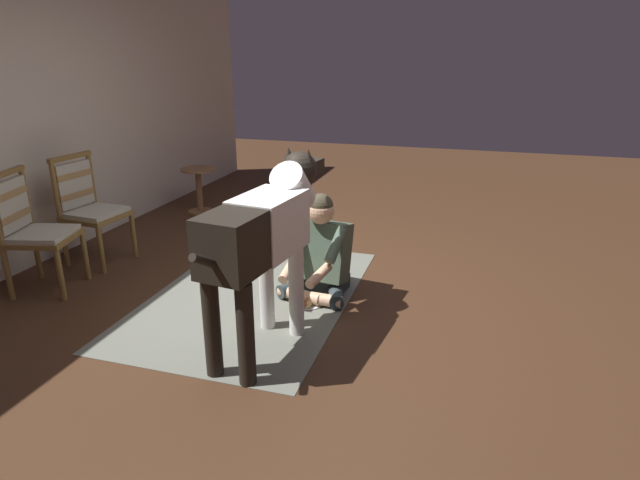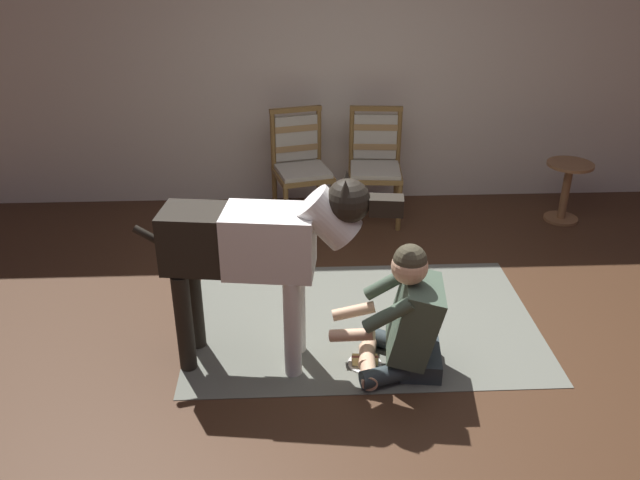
# 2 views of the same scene
# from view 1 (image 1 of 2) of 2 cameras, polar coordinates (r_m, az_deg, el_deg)

# --- Properties ---
(ground_plane) EXTENTS (14.48, 14.48, 0.00)m
(ground_plane) POSITION_cam_1_polar(r_m,az_deg,el_deg) (4.26, -2.14, -6.00)
(ground_plane) COLOR #412818
(back_wall) EXTENTS (8.37, 0.10, 2.60)m
(back_wall) POSITION_cam_1_polar(r_m,az_deg,el_deg) (5.31, -30.16, 11.18)
(back_wall) COLOR beige
(back_wall) RESTS_ON ground
(area_rug) EXTENTS (2.31, 1.51, 0.01)m
(area_rug) POSITION_cam_1_polar(r_m,az_deg,el_deg) (4.30, -7.17, -5.85)
(area_rug) COLOR slate
(area_rug) RESTS_ON ground
(dining_chair_left_of_pair) EXTENTS (0.56, 0.56, 0.98)m
(dining_chair_left_of_pair) POSITION_cam_1_polar(r_m,az_deg,el_deg) (4.77, -28.60, 1.35)
(dining_chair_left_of_pair) COLOR brown
(dining_chair_left_of_pair) RESTS_ON ground
(dining_chair_right_of_pair) EXTENTS (0.50, 0.50, 0.98)m
(dining_chair_right_of_pair) POSITION_cam_1_polar(r_m,az_deg,el_deg) (5.23, -23.65, 3.55)
(dining_chair_right_of_pair) COLOR brown
(dining_chair_right_of_pair) RESTS_ON ground
(person_sitting_on_floor) EXTENTS (0.70, 0.57, 0.83)m
(person_sitting_on_floor) POSITION_cam_1_polar(r_m,az_deg,el_deg) (4.17, 0.06, -1.53)
(person_sitting_on_floor) COLOR #2F3A3D
(person_sitting_on_floor) RESTS_ON ground
(large_dog) EXTENTS (1.52, 0.43, 1.23)m
(large_dog) POSITION_cam_1_polar(r_m,az_deg,el_deg) (3.31, -5.98, 0.86)
(large_dog) COLOR white
(large_dog) RESTS_ON ground
(hot_dog_on_plate) EXTENTS (0.21, 0.21, 0.06)m
(hot_dog_on_plate) POSITION_cam_1_polar(r_m,az_deg,el_deg) (4.10, -1.26, -6.65)
(hot_dog_on_plate) COLOR white
(hot_dog_on_plate) RESTS_ON ground
(round_side_table) EXTENTS (0.40, 0.40, 0.54)m
(round_side_table) POSITION_cam_1_polar(r_m,az_deg,el_deg) (6.52, -12.84, 5.61)
(round_side_table) COLOR brown
(round_side_table) RESTS_ON ground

